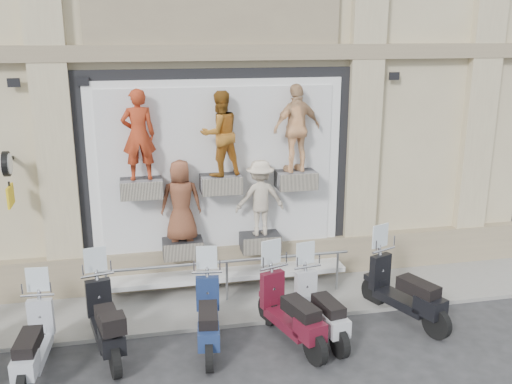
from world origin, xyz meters
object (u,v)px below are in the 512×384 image
at_px(scooter_d, 104,308).
at_px(scooter_h, 406,279).
at_px(scooter_f, 291,299).
at_px(guard_rail, 227,282).
at_px(scooter_e, 208,305).
at_px(clock_sign_bracket, 8,172).
at_px(scooter_g, 321,296).
at_px(scooter_c, 32,330).

distance_m(scooter_d, scooter_h, 5.39).
bearing_deg(scooter_f, guard_rail, 99.10).
bearing_deg(scooter_e, guard_rail, 76.42).
relative_size(clock_sign_bracket, scooter_f, 0.49).
relative_size(clock_sign_bracket, scooter_g, 0.53).
relative_size(scooter_d, scooter_g, 1.06).
bearing_deg(scooter_e, clock_sign_bracket, 155.73).
bearing_deg(clock_sign_bracket, guard_rail, -6.84).
bearing_deg(scooter_d, guard_rail, 19.57).
height_order(scooter_c, scooter_e, scooter_e).
bearing_deg(scooter_e, scooter_h, 9.37).
bearing_deg(guard_rail, scooter_d, -148.82).
height_order(clock_sign_bracket, scooter_f, clock_sign_bracket).
distance_m(scooter_d, scooter_g, 3.68).
distance_m(scooter_c, scooter_e, 2.78).
relative_size(scooter_g, scooter_h, 0.92).
bearing_deg(clock_sign_bracket, scooter_e, -31.18).
height_order(scooter_d, scooter_h, scooter_h).
xyz_separation_m(scooter_d, scooter_g, (3.67, -0.24, -0.05)).
bearing_deg(scooter_g, scooter_c, 172.73).
height_order(clock_sign_bracket, scooter_c, clock_sign_bracket).
xyz_separation_m(scooter_c, scooter_h, (6.46, 0.40, 0.07)).
bearing_deg(scooter_c, scooter_e, 9.37).
xyz_separation_m(scooter_c, scooter_f, (4.18, 0.08, 0.06)).
bearing_deg(scooter_g, clock_sign_bracket, 149.17).
distance_m(guard_rail, scooter_c, 3.81).
xyz_separation_m(guard_rail, scooter_d, (-2.28, -1.38, 0.37)).
distance_m(scooter_e, scooter_f, 1.42).
xyz_separation_m(guard_rail, scooter_f, (0.83, -1.71, 0.38)).
distance_m(scooter_d, scooter_f, 3.12).
bearing_deg(scooter_d, scooter_c, -170.59).
bearing_deg(guard_rail, clock_sign_bracket, 173.16).
distance_m(guard_rail, scooter_f, 1.94).
xyz_separation_m(guard_rail, scooter_c, (-3.35, -1.79, 0.32)).
relative_size(guard_rail, clock_sign_bracket, 4.96).
bearing_deg(clock_sign_bracket, scooter_f, -24.71).
bearing_deg(clock_sign_bracket, scooter_c, -76.29).
distance_m(scooter_c, scooter_f, 4.18).
distance_m(clock_sign_bracket, scooter_h, 7.51).
bearing_deg(scooter_h, scooter_f, 166.45).
bearing_deg(scooter_h, scooter_e, 160.82).
relative_size(scooter_c, scooter_g, 1.00).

